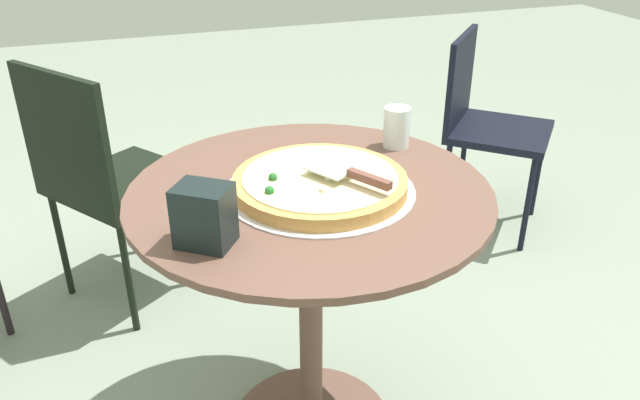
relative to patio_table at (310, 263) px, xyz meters
name	(u,v)px	position (x,y,z in m)	size (l,w,h in m)	color
patio_table	(310,263)	(0.00, 0.00, 0.00)	(0.84, 0.84, 0.76)	brown
pizza_on_tray	(320,184)	(0.02, 0.02, 0.22)	(0.43, 0.43, 0.05)	silver
pizza_server	(351,174)	(0.07, 0.07, 0.26)	(0.21, 0.15, 0.02)	silver
drinking_cup	(397,127)	(-0.17, 0.29, 0.25)	(0.07, 0.07, 0.11)	silver
napkin_dispenser	(204,216)	(0.16, -0.26, 0.26)	(0.10, 0.08, 0.12)	black
patio_chair_far	(484,117)	(-0.90, 1.06, -0.06)	(0.56, 0.56, 0.83)	black
patio_chair_corner	(104,172)	(-0.82, -0.46, -0.05)	(0.59, 0.59, 0.88)	black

